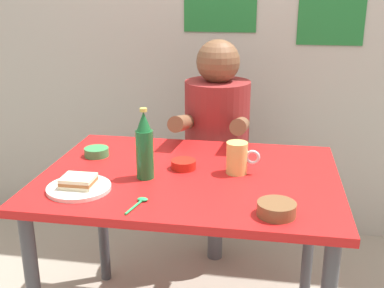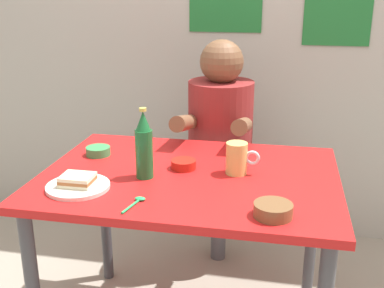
{
  "view_description": "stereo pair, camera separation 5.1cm",
  "coord_description": "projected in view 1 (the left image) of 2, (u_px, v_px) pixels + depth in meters",
  "views": [
    {
      "loc": [
        0.28,
        -1.62,
        1.41
      ],
      "look_at": [
        0.0,
        0.05,
        0.84
      ],
      "focal_mm": 44.33,
      "sensor_mm": 36.0,
      "label": 1
    },
    {
      "loc": [
        0.33,
        -1.61,
        1.41
      ],
      "look_at": [
        0.0,
        0.05,
        0.84
      ],
      "focal_mm": 44.33,
      "sensor_mm": 36.0,
      "label": 2
    }
  ],
  "objects": [
    {
      "name": "plate_orange",
      "position": [
        79.0,
        188.0,
        1.63
      ],
      "size": [
        0.22,
        0.22,
        0.01
      ],
      "primitive_type": "cylinder",
      "color": "silver",
      "rests_on": "dining_table"
    },
    {
      "name": "condiment_bowl_brown",
      "position": [
        277.0,
        208.0,
        1.44
      ],
      "size": [
        0.12,
        0.12,
        0.04
      ],
      "color": "brown",
      "rests_on": "dining_table"
    },
    {
      "name": "sambal_bowl_red",
      "position": [
        183.0,
        164.0,
        1.82
      ],
      "size": [
        0.1,
        0.1,
        0.03
      ],
      "color": "#B21E14",
      "rests_on": "dining_table"
    },
    {
      "name": "dining_table",
      "position": [
        190.0,
        196.0,
        1.8
      ],
      "size": [
        1.1,
        0.8,
        0.74
      ],
      "color": "red",
      "rests_on": "ground"
    },
    {
      "name": "dip_bowl_green",
      "position": [
        97.0,
        152.0,
        1.95
      ],
      "size": [
        0.1,
        0.1,
        0.03
      ],
      "color": "#388C4C",
      "rests_on": "dining_table"
    },
    {
      "name": "spoon",
      "position": [
        139.0,
        202.0,
        1.53
      ],
      "size": [
        0.05,
        0.12,
        0.01
      ],
      "color": "#26A559",
      "rests_on": "dining_table"
    },
    {
      "name": "beer_bottle",
      "position": [
        145.0,
        147.0,
        1.7
      ],
      "size": [
        0.06,
        0.06,
        0.26
      ],
      "color": "#19602D",
      "rests_on": "dining_table"
    },
    {
      "name": "stool",
      "position": [
        216.0,
        198.0,
        2.48
      ],
      "size": [
        0.34,
        0.34,
        0.45
      ],
      "color": "#4C4C51",
      "rests_on": "ground"
    },
    {
      "name": "sandwich",
      "position": [
        78.0,
        181.0,
        1.62
      ],
      "size": [
        0.11,
        0.09,
        0.04
      ],
      "color": "beige",
      "rests_on": "plate_orange"
    },
    {
      "name": "beer_mug",
      "position": [
        238.0,
        158.0,
        1.76
      ],
      "size": [
        0.13,
        0.08,
        0.12
      ],
      "color": "#D1BC66",
      "rests_on": "dining_table"
    },
    {
      "name": "person_seated",
      "position": [
        217.0,
        123.0,
        2.34
      ],
      "size": [
        0.33,
        0.56,
        0.72
      ],
      "color": "maroon",
      "rests_on": "stool"
    },
    {
      "name": "wall_back",
      "position": [
        223.0,
        6.0,
        2.58
      ],
      "size": [
        4.4,
        0.09,
        2.6
      ],
      "color": "#ADA89E",
      "rests_on": "ground"
    }
  ]
}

